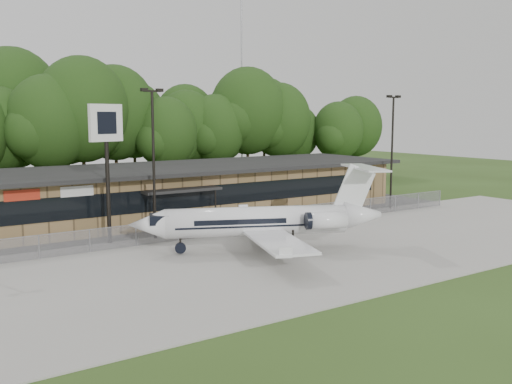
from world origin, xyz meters
TOP-DOWN VIEW (x-y plane):
  - ground at (0.00, 0.00)m, footprint 160.00×160.00m
  - apron at (0.00, 8.00)m, footprint 64.00×18.00m
  - parking_lot at (0.00, 19.50)m, footprint 50.00×9.00m
  - terminal at (-0.00, 23.94)m, footprint 41.00×11.65m
  - fence at (0.00, 15.00)m, footprint 46.00×0.04m
  - treeline at (0.00, 42.00)m, footprint 72.00×12.00m
  - radio_mast at (22.00, 48.00)m, footprint 0.20×0.20m
  - light_pole_mid at (-5.00, 16.50)m, footprint 1.55×0.30m
  - light_pole_right at (18.00, 16.50)m, footprint 1.55×0.30m
  - business_jet at (-0.78, 9.28)m, footprint 15.58×13.89m
  - pole_sign at (-8.11, 16.79)m, footprint 2.39×0.88m

SIDE VIEW (x-z plane):
  - ground at x=0.00m, z-range 0.00..0.00m
  - parking_lot at x=0.00m, z-range 0.00..0.06m
  - apron at x=0.00m, z-range 0.00..0.08m
  - fence at x=0.00m, z-range 0.02..1.54m
  - business_jet at x=-0.78m, z-range -0.77..4.61m
  - terminal at x=0.00m, z-range 0.03..4.33m
  - light_pole_mid at x=-5.00m, z-range 0.86..11.09m
  - light_pole_right at x=18.00m, z-range 0.86..11.09m
  - pole_sign at x=-8.11m, z-range 2.43..11.60m
  - treeline at x=0.00m, z-range 0.00..15.00m
  - radio_mast at x=22.00m, z-range 0.00..25.00m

